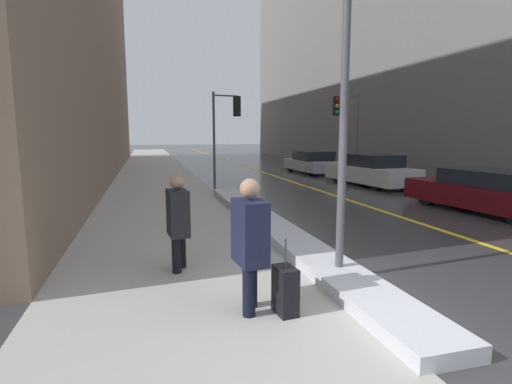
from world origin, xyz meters
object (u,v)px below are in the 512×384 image
(traffic_light_far, at_px, (345,117))
(rolling_suitcase, at_px, (285,291))
(pedestrian_trailing, at_px, (250,239))
(traffic_light_near, at_px, (228,118))
(parked_car_maroon, at_px, (490,192))
(parked_car_silver, at_px, (312,162))
(parked_car_white, at_px, (370,171))
(pedestrian_nearside, at_px, (178,218))
(lamp_post, at_px, (344,104))

(traffic_light_far, height_order, rolling_suitcase, traffic_light_far)
(pedestrian_trailing, bearing_deg, traffic_light_near, 163.88)
(parked_car_maroon, relative_size, parked_car_silver, 1.12)
(parked_car_white, bearing_deg, pedestrian_nearside, 130.41)
(parked_car_white, xyz_separation_m, rolling_suitcase, (-7.71, -10.80, -0.33))
(traffic_light_near, xyz_separation_m, pedestrian_trailing, (-2.44, -13.36, -1.99))
(parked_car_silver, bearing_deg, parked_car_maroon, 179.07)
(pedestrian_nearside, bearing_deg, parked_car_maroon, 100.88)
(lamp_post, distance_m, pedestrian_nearside, 3.08)
(parked_car_white, bearing_deg, traffic_light_far, -4.65)
(parked_car_silver, bearing_deg, traffic_light_near, 116.91)
(traffic_light_near, xyz_separation_m, pedestrian_nearside, (-3.16, -11.60, -2.05))
(rolling_suitcase, bearing_deg, parked_car_maroon, 114.90)
(parked_car_silver, bearing_deg, lamp_post, 155.92)
(traffic_light_far, bearing_deg, pedestrian_trailing, 66.29)
(pedestrian_trailing, height_order, parked_car_silver, pedestrian_trailing)
(lamp_post, distance_m, traffic_light_far, 13.92)
(pedestrian_trailing, bearing_deg, lamp_post, 109.20)
(rolling_suitcase, bearing_deg, lamp_post, 122.19)
(pedestrian_trailing, height_order, rolling_suitcase, pedestrian_trailing)
(traffic_light_near, bearing_deg, parked_car_white, -33.42)
(lamp_post, height_order, parked_car_white, lamp_post)
(pedestrian_nearside, bearing_deg, lamp_post, 60.80)
(traffic_light_near, height_order, traffic_light_far, traffic_light_far)
(pedestrian_nearside, bearing_deg, pedestrian_trailing, 16.65)
(rolling_suitcase, bearing_deg, traffic_light_far, 144.02)
(traffic_light_near, bearing_deg, pedestrian_trailing, -107.90)
(rolling_suitcase, bearing_deg, parked_car_silver, 149.86)
(pedestrian_trailing, relative_size, parked_car_white, 0.35)
(pedestrian_nearside, relative_size, parked_car_maroon, 0.32)
(traffic_light_far, distance_m, rolling_suitcase, 15.55)
(parked_car_silver, relative_size, rolling_suitcase, 4.56)
(lamp_post, height_order, parked_car_silver, lamp_post)
(lamp_post, height_order, parked_car_maroon, lamp_post)
(pedestrian_trailing, relative_size, rolling_suitcase, 1.76)
(lamp_post, xyz_separation_m, traffic_light_far, (6.50, 12.30, 0.35))
(pedestrian_nearside, height_order, parked_car_silver, pedestrian_nearside)
(traffic_light_near, height_order, rolling_suitcase, traffic_light_near)
(pedestrian_trailing, bearing_deg, pedestrian_nearside, -163.35)
(traffic_light_far, bearing_deg, rolling_suitcase, 67.93)
(pedestrian_trailing, distance_m, rolling_suitcase, 0.76)
(parked_car_maroon, xyz_separation_m, parked_car_white, (-0.05, 6.20, 0.06))
(lamp_post, relative_size, rolling_suitcase, 4.54)
(parked_car_maroon, distance_m, parked_car_white, 6.20)
(traffic_light_near, relative_size, parked_car_white, 0.84)
(rolling_suitcase, bearing_deg, traffic_light_near, 165.65)
(lamp_post, relative_size, parked_car_maroon, 0.89)
(parked_car_silver, height_order, rolling_suitcase, parked_car_silver)
(parked_car_white, bearing_deg, rolling_suitcase, 139.81)
(traffic_light_near, relative_size, parked_car_silver, 0.93)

